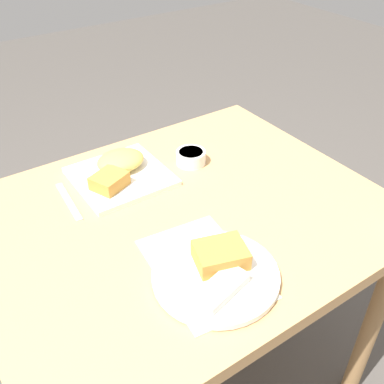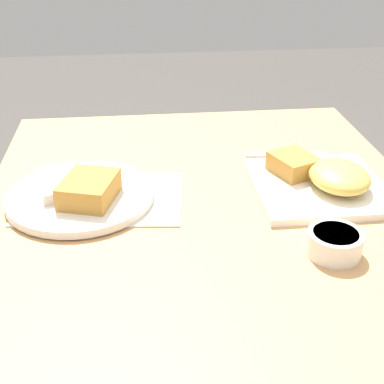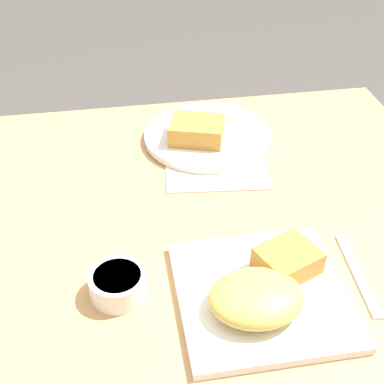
% 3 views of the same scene
% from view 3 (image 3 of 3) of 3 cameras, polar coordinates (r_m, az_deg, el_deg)
% --- Properties ---
extents(dining_table, '(0.98, 0.79, 0.72)m').
position_cam_3_polar(dining_table, '(0.99, 0.33, -5.91)').
color(dining_table, tan).
rests_on(dining_table, ground_plane).
extents(menu_card, '(0.22, 0.31, 0.00)m').
position_cam_3_polar(menu_card, '(1.08, 2.22, 4.65)').
color(menu_card, beige).
rests_on(menu_card, dining_table).
extents(plate_square_near, '(0.24, 0.24, 0.06)m').
position_cam_3_polar(plate_square_near, '(0.77, 7.59, -10.40)').
color(plate_square_near, white).
rests_on(plate_square_near, dining_table).
extents(plate_oval_far, '(0.26, 0.26, 0.05)m').
position_cam_3_polar(plate_oval_far, '(1.10, 1.43, 6.34)').
color(plate_oval_far, white).
rests_on(plate_oval_far, menu_card).
extents(sauce_ramekin, '(0.08, 0.08, 0.04)m').
position_cam_3_polar(sauce_ramekin, '(0.78, -7.90, -9.70)').
color(sauce_ramekin, white).
rests_on(sauce_ramekin, dining_table).
extents(butter_knife, '(0.03, 0.17, 0.00)m').
position_cam_3_polar(butter_knife, '(0.85, 17.28, -8.31)').
color(butter_knife, silver).
rests_on(butter_knife, dining_table).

